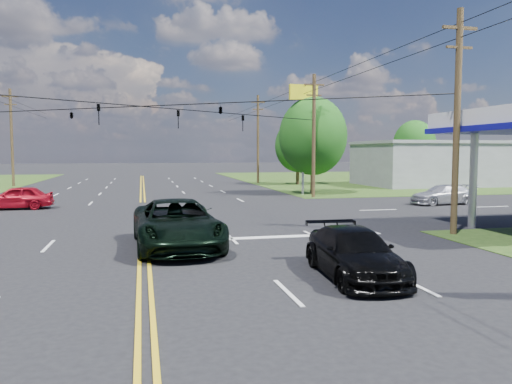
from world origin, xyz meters
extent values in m
plane|color=black|center=(0.00, 12.00, 0.00)|extent=(280.00, 280.00, 0.00)
cube|color=#203D13|center=(35.00, 44.00, 0.00)|extent=(46.00, 48.00, 0.03)
cube|color=silver|center=(5.00, 4.00, 0.00)|extent=(10.00, 0.50, 0.02)
cube|color=slate|center=(30.00, 32.00, 2.20)|extent=(14.00, 10.00, 4.40)
cylinder|color=#A5A5AA|center=(15.00, 4.50, 2.33)|extent=(0.36, 0.36, 4.65)
cylinder|color=#3B2B19|center=(13.00, 3.00, 4.75)|extent=(0.28, 0.28, 9.50)
cube|color=#3B2B19|center=(13.00, 3.00, 8.70)|extent=(1.60, 0.12, 0.12)
cube|color=#3B2B19|center=(13.00, 3.00, 7.90)|extent=(1.20, 0.10, 0.10)
cylinder|color=#3B2B19|center=(13.00, 21.00, 4.75)|extent=(0.28, 0.28, 9.50)
cube|color=#3B2B19|center=(13.00, 21.00, 8.70)|extent=(1.60, 0.12, 0.12)
cube|color=#3B2B19|center=(13.00, 21.00, 7.90)|extent=(1.20, 0.10, 0.10)
cylinder|color=#3B2B19|center=(-13.00, 40.00, 5.00)|extent=(0.28, 0.28, 10.00)
cube|color=#3B2B19|center=(-13.00, 40.00, 9.20)|extent=(1.60, 0.12, 0.12)
cube|color=#3B2B19|center=(-13.00, 40.00, 8.40)|extent=(1.20, 0.10, 0.10)
cylinder|color=#3B2B19|center=(13.00, 40.00, 5.00)|extent=(0.28, 0.28, 10.00)
cube|color=#3B2B19|center=(13.00, 40.00, 9.20)|extent=(1.60, 0.12, 0.12)
cube|color=#3B2B19|center=(13.00, 40.00, 8.40)|extent=(1.20, 0.10, 0.10)
imported|color=black|center=(-2.08, 10.56, 5.42)|extent=(0.17, 0.21, 1.05)
imported|color=black|center=(2.08, 13.44, 5.42)|extent=(0.17, 0.21, 1.05)
imported|color=black|center=(6.50, 16.50, 5.42)|extent=(0.17, 0.21, 1.05)
imported|color=black|center=(-3.90, 14.70, 5.70)|extent=(1.24, 0.26, 0.50)
imported|color=black|center=(3.90, 9.30, 5.70)|extent=(1.24, 0.26, 0.50)
cylinder|color=black|center=(13.00, 10.00, 8.90)|extent=(0.04, 100.00, 0.04)
cylinder|color=black|center=(13.00, 10.00, 8.30)|extent=(0.04, 100.00, 0.04)
cylinder|color=#3B2B19|center=(14.00, 24.00, 1.65)|extent=(0.36, 0.36, 3.30)
ellipsoid|color=#1C4A13|center=(14.00, 24.00, 4.88)|extent=(5.70, 5.70, 6.60)
cylinder|color=#3B2B19|center=(16.50, 36.00, 1.43)|extent=(0.36, 0.36, 2.86)
ellipsoid|color=#1C4A13|center=(16.50, 36.00, 4.23)|extent=(4.94, 4.94, 5.72)
cylinder|color=#3B2B19|center=(34.00, 42.00, 1.54)|extent=(0.36, 0.36, 3.08)
ellipsoid|color=#1C4A13|center=(34.00, 42.00, 4.55)|extent=(5.32, 5.32, 6.16)
imported|color=black|center=(1.20, 2.58, 0.89)|extent=(3.23, 6.55, 1.79)
imported|color=black|center=(5.79, -2.86, 0.69)|extent=(2.24, 4.86, 1.38)
imported|color=maroon|center=(-7.63, 17.50, 0.73)|extent=(4.33, 1.86, 1.46)
imported|color=silver|center=(19.87, 14.20, 0.67)|extent=(4.76, 2.29, 1.34)
cylinder|color=#A5A5AA|center=(13.00, 23.58, 4.51)|extent=(0.20, 0.20, 9.02)
cube|color=yellow|center=(13.00, 23.58, 8.42)|extent=(2.49, 0.51, 1.24)
camera|label=1|loc=(-0.02, -15.79, 3.53)|focal=35.00mm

